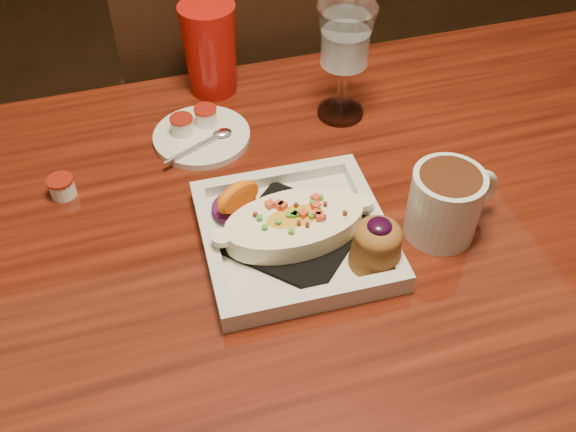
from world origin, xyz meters
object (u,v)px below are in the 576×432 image
object	(u,v)px
plate	(304,231)
red_tumbler	(210,49)
table	(315,289)
coffee_mug	(447,201)
saucer	(200,134)
chair_far	(225,117)
goblet	(345,43)

from	to	relation	value
plate	red_tumbler	bearing A→B (deg)	97.60
table	coffee_mug	distance (m)	0.23
saucer	table	bearing A→B (deg)	-68.36
chair_far	plate	bearing A→B (deg)	88.48
coffee_mug	saucer	xyz separation A→B (m)	(-0.27, 0.29, -0.04)
table	plate	xyz separation A→B (m)	(-0.02, 0.00, 0.12)
plate	red_tumbler	size ratio (longest dim) A/B	1.62
table	saucer	bearing A→B (deg)	111.64
table	red_tumbler	xyz separation A→B (m)	(-0.05, 0.39, 0.17)
coffee_mug	goblet	xyz separation A→B (m)	(-0.04, 0.28, 0.08)
coffee_mug	red_tumbler	world-z (taller)	red_tumbler
coffee_mug	saucer	world-z (taller)	coffee_mug
goblet	saucer	distance (m)	0.26
chair_far	goblet	distance (m)	0.54
chair_far	coffee_mug	bearing A→B (deg)	104.46
plate	goblet	distance (m)	0.31
chair_far	red_tumbler	distance (m)	0.40
table	plate	size ratio (longest dim) A/B	6.07
chair_far	red_tumbler	xyz separation A→B (m)	(-0.05, -0.24, 0.32)
coffee_mug	saucer	bearing A→B (deg)	122.71
table	plate	distance (m)	0.12
goblet	saucer	size ratio (longest dim) A/B	1.25
table	chair_far	xyz separation A→B (m)	(-0.00, 0.63, -0.15)
plate	red_tumbler	xyz separation A→B (m)	(-0.04, 0.39, 0.05)
red_tumbler	coffee_mug	bearing A→B (deg)	-61.74
chair_far	red_tumbler	size ratio (longest dim) A/B	6.08
chair_far	plate	distance (m)	0.68
red_tumbler	chair_far	bearing A→B (deg)	77.01
chair_far	plate	xyz separation A→B (m)	(-0.02, -0.63, 0.27)
plate	goblet	world-z (taller)	goblet
plate	goblet	xyz separation A→B (m)	(0.14, 0.26, 0.10)
chair_far	goblet	world-z (taller)	goblet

